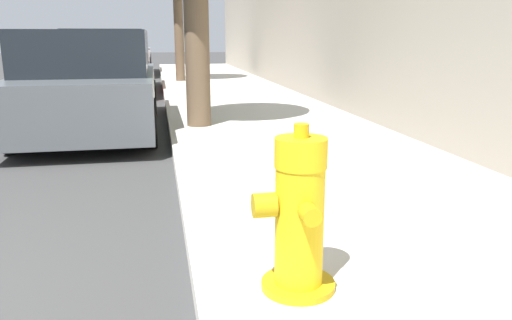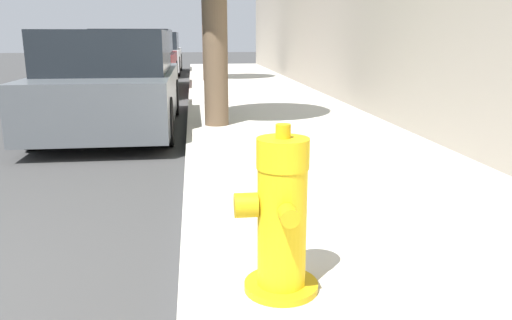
{
  "view_description": "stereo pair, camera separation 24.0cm",
  "coord_description": "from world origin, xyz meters",
  "px_view_note": "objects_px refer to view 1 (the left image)",
  "views": [
    {
      "loc": [
        1.84,
        -2.04,
        1.34
      ],
      "look_at": [
        2.5,
        1.31,
        0.49
      ],
      "focal_mm": 35.0,
      "sensor_mm": 36.0,
      "label": 1
    },
    {
      "loc": [
        2.07,
        -2.08,
        1.34
      ],
      "look_at": [
        2.5,
        1.31,
        0.49
      ],
      "focal_mm": 35.0,
      "sensor_mm": 36.0,
      "label": 2
    }
  ],
  "objects_px": {
    "parked_car_mid": "(108,62)",
    "parked_car_far": "(126,54)",
    "parked_car_near": "(92,84)",
    "fire_hydrant": "(298,217)"
  },
  "relations": [
    {
      "from": "parked_car_near",
      "to": "parked_car_mid",
      "type": "distance_m",
      "value": 5.2
    },
    {
      "from": "parked_car_mid",
      "to": "parked_car_far",
      "type": "height_order",
      "value": "parked_car_mid"
    },
    {
      "from": "parked_car_near",
      "to": "parked_car_mid",
      "type": "bearing_deg",
      "value": 92.4
    },
    {
      "from": "parked_car_near",
      "to": "parked_car_far",
      "type": "relative_size",
      "value": 0.88
    },
    {
      "from": "parked_car_near",
      "to": "parked_car_mid",
      "type": "xyz_separation_m",
      "value": [
        -0.22,
        5.2,
        0.04
      ]
    },
    {
      "from": "parked_car_mid",
      "to": "parked_car_far",
      "type": "xyz_separation_m",
      "value": [
        0.08,
        5.86,
        -0.02
      ]
    },
    {
      "from": "fire_hydrant",
      "to": "parked_car_near",
      "type": "height_order",
      "value": "parked_car_near"
    },
    {
      "from": "parked_car_near",
      "to": "parked_car_far",
      "type": "xyz_separation_m",
      "value": [
        -0.14,
        11.05,
        0.02
      ]
    },
    {
      "from": "parked_car_near",
      "to": "parked_car_far",
      "type": "distance_m",
      "value": 11.06
    },
    {
      "from": "fire_hydrant",
      "to": "parked_car_mid",
      "type": "xyz_separation_m",
      "value": [
        -1.75,
        10.42,
        0.21
      ]
    }
  ]
}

